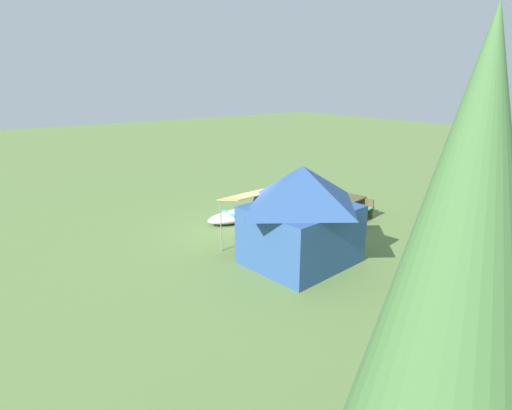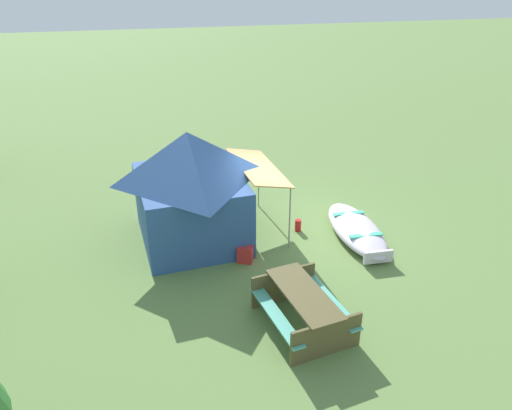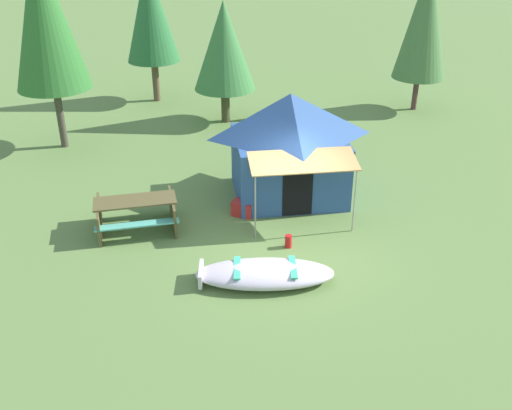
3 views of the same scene
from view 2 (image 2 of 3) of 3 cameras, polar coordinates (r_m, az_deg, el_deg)
name	(u,v)px [view 2 (image 2 of 3)]	position (r m, az deg, el deg)	size (l,w,h in m)	color
ground_plane	(289,230)	(13.33, 3.74, -2.81)	(80.00, 80.00, 0.00)	#618042
beached_rowboat	(357,229)	(13.14, 11.33, -2.74)	(2.95, 1.16, 0.40)	silver
canvas_cabin_tent	(190,186)	(12.36, -7.47, 2.20)	(3.31, 3.82, 2.84)	#2F528F
picnic_table	(303,305)	(9.90, 5.40, -11.24)	(2.19, 1.76, 0.79)	brown
cooler_box	(246,251)	(12.01, -1.10, -5.27)	(0.54, 0.36, 0.39)	red
fuel_can	(298,225)	(13.23, 4.79, -2.31)	(0.16, 0.16, 0.31)	red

